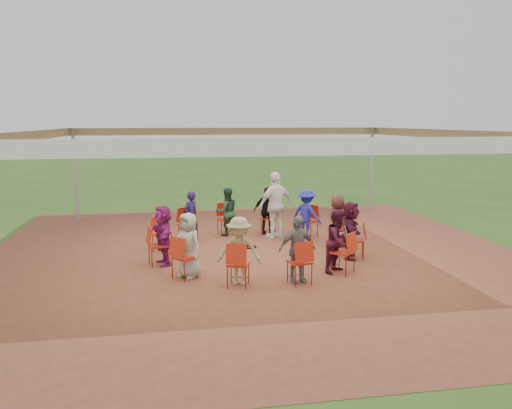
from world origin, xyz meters
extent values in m
plane|color=#30551A|center=(0.00, 0.00, 0.00)|extent=(80.00, 80.00, 0.00)
plane|color=brown|center=(0.00, 0.00, 0.01)|extent=(13.00, 13.00, 0.00)
cylinder|color=#B2B2B7|center=(-5.00, 5.00, 1.50)|extent=(0.12, 0.12, 3.00)
cylinder|color=#B2B2B7|center=(5.00, 5.00, 1.50)|extent=(0.12, 0.12, 3.00)
plane|color=white|center=(0.00, 0.00, 3.00)|extent=(10.30, 10.30, 0.00)
cube|color=white|center=(0.00, -5.15, 2.88)|extent=(10.30, 0.03, 0.24)
cube|color=white|center=(0.00, 5.15, 2.88)|extent=(10.30, 0.03, 0.24)
cube|color=white|center=(-5.15, 0.00, 2.88)|extent=(0.03, 10.30, 0.24)
cube|color=white|center=(5.15, 0.00, 2.88)|extent=(0.03, 10.30, 0.24)
imported|color=#421023|center=(2.13, -0.71, 0.69)|extent=(0.85, 1.35, 1.36)
imported|color=#4E2623|center=(2.20, 0.46, 0.69)|extent=(0.50, 0.73, 1.36)
imported|color=#2025A1|center=(1.68, 1.50, 0.69)|extent=(0.91, 0.95, 1.36)
imported|color=black|center=(0.71, 2.13, 0.69)|extent=(0.89, 0.64, 1.36)
imported|color=#1F432A|center=(-0.46, 2.20, 0.69)|extent=(0.73, 0.51, 1.36)
imported|color=#1C163F|center=(-1.50, 1.68, 0.69)|extent=(0.59, 0.57, 1.36)
imported|color=#821A63|center=(-2.20, -0.46, 0.69)|extent=(0.72, 1.33, 1.36)
imported|color=#AAA694|center=(-1.68, -1.50, 0.69)|extent=(0.72, 0.75, 1.36)
imported|color=tan|center=(-0.71, -2.13, 0.69)|extent=(0.97, 0.69, 1.36)
imported|color=slate|center=(0.46, -2.20, 0.69)|extent=(0.86, 0.56, 1.36)
imported|color=#421023|center=(1.50, -1.68, 0.69)|extent=(0.75, 0.73, 1.36)
imported|color=white|center=(0.85, 1.66, 0.93)|extent=(1.21, 0.93, 1.84)
torus|color=black|center=(-0.05, 0.72, 0.02)|extent=(0.46, 0.46, 0.03)
torus|color=black|center=(-0.01, 0.68, 0.02)|extent=(0.37, 0.37, 0.03)
cube|color=#B7B7BC|center=(1.93, -0.64, 0.58)|extent=(0.33, 0.39, 0.02)
cube|color=#B7B7BC|center=(2.04, -0.67, 0.70)|extent=(0.18, 0.34, 0.22)
cube|color=#CCE0FF|center=(2.03, -0.67, 0.70)|extent=(0.14, 0.30, 0.18)
camera|label=1|loc=(-2.01, -11.61, 3.22)|focal=35.00mm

